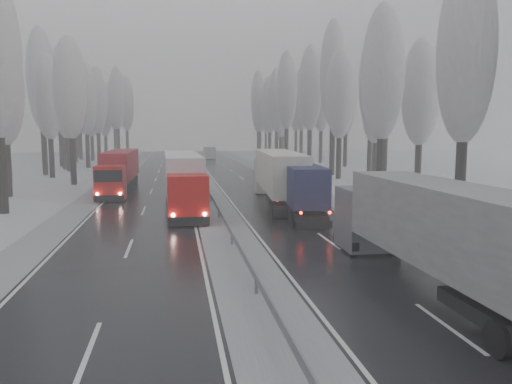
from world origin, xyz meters
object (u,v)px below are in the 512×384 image
object	(u,v)px
truck_red_red	(120,168)
truck_cream_box	(278,173)
truck_blue_box	(295,183)
box_truck_distant	(209,153)
truck_grey_tarp	(439,230)
truck_red_white	(183,177)

from	to	relation	value
truck_red_red	truck_cream_box	bearing A→B (deg)	-36.62
truck_blue_box	truck_red_red	distance (m)	19.99
truck_blue_box	box_truck_distant	xyz separation A→B (m)	(-1.58, 69.03, -0.81)
truck_blue_box	truck_grey_tarp	bearing A→B (deg)	-83.11
box_truck_distant	truck_grey_tarp	bearing A→B (deg)	-88.01
truck_blue_box	truck_cream_box	distance (m)	4.10
truck_grey_tarp	truck_blue_box	bearing A→B (deg)	91.86
truck_grey_tarp	box_truck_distant	distance (m)	88.02
truck_blue_box	truck_cream_box	size ratio (longest dim) A/B	0.86
truck_grey_tarp	truck_cream_box	world-z (taller)	truck_cream_box
truck_grey_tarp	truck_blue_box	size ratio (longest dim) A/B	1.11
truck_grey_tarp	truck_blue_box	xyz separation A→B (m)	(-0.75, 18.96, -0.25)
truck_cream_box	box_truck_distant	distance (m)	64.98
box_truck_distant	truck_red_red	size ratio (longest dim) A/B	0.45
truck_blue_box	truck_cream_box	xyz separation A→B (m)	(-0.42, 4.07, 0.36)
truck_red_white	truck_cream_box	bearing A→B (deg)	7.14
box_truck_distant	truck_blue_box	bearing A→B (deg)	-88.22
truck_grey_tarp	truck_cream_box	distance (m)	23.06
truck_blue_box	truck_cream_box	bearing A→B (deg)	100.58
truck_red_white	truck_red_red	bearing A→B (deg)	115.75
truck_red_red	box_truck_distant	bearing A→B (deg)	77.77
truck_grey_tarp	truck_red_white	world-z (taller)	truck_red_white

